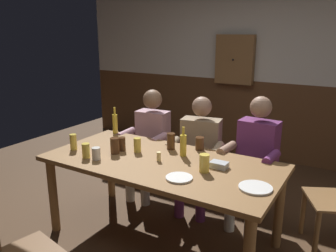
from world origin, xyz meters
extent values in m
plane|color=#4C331E|center=(0.00, 0.00, 0.00)|extent=(7.08, 7.08, 0.00)
cube|color=beige|center=(0.00, 2.59, 1.90)|extent=(5.90, 0.12, 1.54)
cube|color=brown|center=(0.00, 2.59, 0.57)|extent=(5.90, 0.12, 1.13)
cube|color=brown|center=(0.00, 0.00, 0.74)|extent=(2.03, 0.98, 0.04)
cylinder|color=brown|center=(-0.93, -0.41, 0.36)|extent=(0.08, 0.08, 0.72)
cylinder|color=brown|center=(-0.93, 0.41, 0.36)|extent=(0.08, 0.08, 0.72)
cylinder|color=brown|center=(0.93, 0.41, 0.36)|extent=(0.08, 0.08, 0.72)
cube|color=#B78493|center=(-0.61, 0.79, 0.71)|extent=(0.37, 0.23, 0.50)
sphere|color=brown|center=(-0.61, 0.79, 1.10)|extent=(0.21, 0.21, 0.21)
cylinder|color=silver|center=(-0.50, 0.65, 0.48)|extent=(0.16, 0.42, 0.13)
cylinder|color=silver|center=(-0.70, 0.63, 0.48)|extent=(0.16, 0.42, 0.13)
cylinder|color=silver|center=(-0.48, 0.44, 0.21)|extent=(0.10, 0.10, 0.42)
cylinder|color=silver|center=(-0.68, 0.43, 0.21)|extent=(0.10, 0.10, 0.42)
cylinder|color=#B78493|center=(-0.38, 0.57, 0.74)|extent=(0.10, 0.29, 0.08)
cylinder|color=#B78493|center=(-0.80, 0.54, 0.74)|extent=(0.10, 0.29, 0.08)
cube|color=#997F60|center=(0.00, 0.79, 0.71)|extent=(0.43, 0.27, 0.49)
sphere|color=#9E755B|center=(0.00, 0.79, 1.08)|extent=(0.20, 0.20, 0.20)
cylinder|color=#6B2D66|center=(0.14, 0.66, 0.48)|extent=(0.20, 0.43, 0.13)
cylinder|color=#6B2D66|center=(-0.08, 0.62, 0.48)|extent=(0.20, 0.43, 0.13)
cylinder|color=#6B2D66|center=(0.17, 0.45, 0.21)|extent=(0.10, 0.10, 0.42)
cylinder|color=#6B2D66|center=(-0.04, 0.41, 0.21)|extent=(0.10, 0.10, 0.42)
cylinder|color=#997F60|center=(0.27, 0.60, 0.73)|extent=(0.13, 0.29, 0.08)
cylinder|color=#997F60|center=(-0.19, 0.51, 0.73)|extent=(0.13, 0.29, 0.08)
cube|color=#6B2D66|center=(0.61, 0.79, 0.74)|extent=(0.38, 0.23, 0.56)
sphere|color=#9E755B|center=(0.61, 0.79, 1.15)|extent=(0.20, 0.20, 0.20)
cylinder|color=silver|center=(0.70, 0.63, 0.48)|extent=(0.16, 0.42, 0.13)
cylinder|color=silver|center=(0.50, 0.65, 0.48)|extent=(0.16, 0.42, 0.13)
cylinder|color=silver|center=(0.69, 0.43, 0.21)|extent=(0.10, 0.10, 0.42)
cylinder|color=silver|center=(0.49, 0.44, 0.21)|extent=(0.10, 0.10, 0.42)
cylinder|color=#6B2D66|center=(0.81, 0.53, 0.77)|extent=(0.10, 0.28, 0.08)
cylinder|color=#9E755B|center=(0.38, 0.56, 0.77)|extent=(0.10, 0.28, 0.08)
cube|color=brown|center=(1.34, 0.65, 0.45)|extent=(0.59, 0.59, 0.02)
cylinder|color=brown|center=(1.25, 0.40, 0.22)|extent=(0.04, 0.04, 0.44)
cylinder|color=brown|center=(1.08, 0.74, 0.22)|extent=(0.04, 0.04, 0.44)
cylinder|color=#F9E08C|center=(-0.01, -0.02, 0.80)|extent=(0.04, 0.04, 0.08)
cube|color=#B2B7BC|center=(0.49, 0.11, 0.78)|extent=(0.14, 0.10, 0.05)
cylinder|color=white|center=(0.32, -0.25, 0.77)|extent=(0.20, 0.20, 0.01)
cylinder|color=white|center=(0.87, -0.12, 0.77)|extent=(0.24, 0.24, 0.01)
cylinder|color=gold|center=(0.11, 0.20, 0.85)|extent=(0.06, 0.06, 0.19)
cylinder|color=gold|center=(0.11, 0.20, 0.99)|extent=(0.02, 0.02, 0.07)
cylinder|color=gold|center=(-0.86, 0.43, 0.86)|extent=(0.05, 0.05, 0.21)
cylinder|color=gold|center=(-0.86, 0.43, 1.01)|extent=(0.02, 0.02, 0.08)
cylinder|color=#4C2D19|center=(-0.45, 0.03, 0.82)|extent=(0.07, 0.07, 0.13)
cylinder|color=#E5C64C|center=(-0.30, 0.07, 0.82)|extent=(0.07, 0.07, 0.13)
cylinder|color=#E5C64C|center=(0.43, -0.03, 0.83)|extent=(0.08, 0.08, 0.15)
cylinder|color=#4C2D19|center=(-0.45, -0.07, 0.83)|extent=(0.08, 0.08, 0.15)
cylinder|color=#4C2D19|center=(0.16, 0.42, 0.82)|extent=(0.08, 0.08, 0.12)
cylinder|color=white|center=(-0.49, -0.27, 0.81)|extent=(0.07, 0.07, 0.11)
cylinder|color=#4C2D19|center=(-0.08, 0.30, 0.84)|extent=(0.08, 0.08, 0.16)
cylinder|color=#E5C64C|center=(-0.85, -0.19, 0.83)|extent=(0.06, 0.06, 0.15)
cylinder|color=#E5C64C|center=(-0.60, -0.28, 0.82)|extent=(0.07, 0.07, 0.13)
cube|color=brown|center=(-0.29, 2.46, 1.44)|extent=(0.56, 0.12, 0.70)
sphere|color=black|center=(-0.29, 2.39, 1.44)|extent=(0.03, 0.03, 0.03)
camera|label=1|loc=(1.48, -2.33, 1.83)|focal=36.59mm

